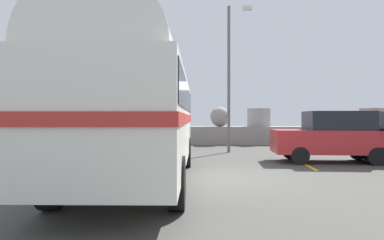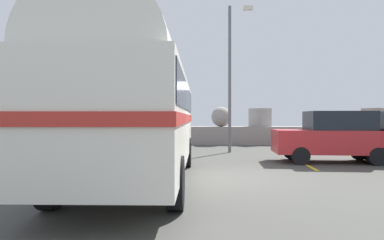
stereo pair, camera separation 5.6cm
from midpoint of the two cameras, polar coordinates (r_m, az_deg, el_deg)
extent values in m
cube|color=#454540|center=(9.30, 4.89, -9.73)|extent=(32.00, 26.00, 0.02)
cube|color=gray|center=(20.98, 4.38, -2.59)|extent=(31.36, 1.80, 1.10)
sphere|color=gray|center=(24.28, -28.05, 0.04)|extent=(0.82, 0.82, 0.82)
sphere|color=tan|center=(22.93, -21.46, 0.32)|extent=(1.04, 1.04, 1.04)
sphere|color=gray|center=(21.87, -12.51, 0.02)|extent=(0.81, 0.81, 0.81)
cube|color=gray|center=(20.76, -5.78, 0.23)|extent=(1.11, 1.10, 0.97)
sphere|color=gray|center=(20.47, 5.04, 0.55)|extent=(1.19, 1.19, 1.19)
cube|color=#989491|center=(21.18, 11.51, 0.43)|extent=(1.37, 1.42, 1.11)
sphere|color=gray|center=(21.55, 21.91, 0.08)|extent=(0.87, 0.87, 0.87)
cube|color=gray|center=(23.42, 28.61, 0.40)|extent=(1.56, 1.56, 1.12)
cube|color=yellow|center=(13.14, 17.92, -6.71)|extent=(0.12, 4.40, 0.01)
cube|color=gold|center=(13.99, 28.38, -6.30)|extent=(0.12, 4.40, 0.01)
cylinder|color=black|center=(11.44, -11.92, -5.35)|extent=(0.33, 0.97, 0.96)
cylinder|color=black|center=(11.15, -0.75, -5.50)|extent=(0.33, 0.97, 0.96)
cylinder|color=black|center=(6.52, -22.54, -9.75)|extent=(0.33, 0.97, 0.96)
cylinder|color=black|center=(6.00, -2.50, -10.62)|extent=(0.33, 0.97, 0.96)
cube|color=silver|center=(8.61, -8.72, -0.08)|extent=(2.80, 8.51, 2.10)
cylinder|color=silver|center=(8.66, -8.73, 6.88)|extent=(2.59, 8.16, 2.20)
cube|color=#B62D25|center=(8.61, -8.72, 0.27)|extent=(2.85, 8.59, 0.20)
cube|color=black|center=(8.62, -8.72, 3.76)|extent=(2.82, 8.17, 0.64)
cube|color=silver|center=(12.87, -5.42, -3.80)|extent=(2.29, 0.27, 0.28)
cylinder|color=black|center=(12.23, 18.06, -5.79)|extent=(0.62, 0.21, 0.62)
cylinder|color=black|center=(13.72, 16.58, -5.12)|extent=(0.62, 0.21, 0.62)
cylinder|color=black|center=(13.05, 29.04, -5.43)|extent=(0.62, 0.21, 0.62)
cylinder|color=black|center=(14.45, 26.53, -4.86)|extent=(0.62, 0.21, 0.62)
cube|color=#B6262A|center=(13.27, 22.66, -3.36)|extent=(4.12, 1.76, 0.84)
cube|color=black|center=(13.32, 23.67, -0.08)|extent=(2.22, 1.59, 0.68)
cylinder|color=black|center=(13.12, 29.84, -5.41)|extent=(0.64, 0.26, 0.62)
cylinder|color=black|center=(14.56, 27.77, -4.83)|extent=(0.64, 0.26, 0.62)
cylinder|color=#5B5B60|center=(15.91, 6.50, 6.83)|extent=(0.14, 0.14, 6.85)
cube|color=beige|center=(16.71, 9.59, 18.20)|extent=(0.44, 0.24, 0.18)
camera|label=1|loc=(0.03, -89.82, 0.00)|focal=31.49mm
camera|label=2|loc=(0.03, 90.18, 0.00)|focal=31.49mm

